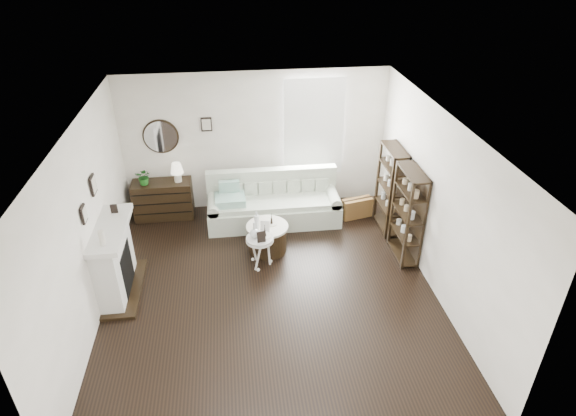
{
  "coord_description": "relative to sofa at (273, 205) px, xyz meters",
  "views": [
    {
      "loc": [
        -0.47,
        -5.8,
        4.89
      ],
      "look_at": [
        0.37,
        0.8,
        0.99
      ],
      "focal_mm": 30.0,
      "sensor_mm": 36.0,
      "label": 1
    }
  ],
  "objects": [
    {
      "name": "quilt",
      "position": [
        -0.81,
        -0.12,
        0.25
      ],
      "size": [
        0.57,
        0.47,
        0.14
      ],
      "primitive_type": "cube",
      "rotation": [
        0.0,
        0.0,
        0.04
      ],
      "color": "#24865F",
      "rests_on": "sofa"
    },
    {
      "name": "eiffel_drum",
      "position": [
        -0.12,
        -0.94,
        0.27
      ],
      "size": [
        0.12,
        0.12,
        0.18
      ],
      "primitive_type": null,
      "rotation": [
        0.0,
        0.0,
        0.11
      ],
      "color": "black",
      "rests_on": "drum_table"
    },
    {
      "name": "potted_plant",
      "position": [
        -2.36,
        0.35,
        0.58
      ],
      "size": [
        0.32,
        0.29,
        0.32
      ],
      "primitive_type": "imported",
      "rotation": [
        0.0,
        0.0,
        -0.15
      ],
      "color": "#1A5919",
      "rests_on": "dresser"
    },
    {
      "name": "card_frame_ped",
      "position": [
        -0.34,
        -1.53,
        0.32
      ],
      "size": [
        0.15,
        0.08,
        0.18
      ],
      "primitive_type": "cube",
      "rotation": [
        -0.21,
        0.0,
        0.17
      ],
      "color": "black",
      "rests_on": "pedestal_table"
    },
    {
      "name": "dresser",
      "position": [
        -2.08,
        0.39,
        0.05
      ],
      "size": [
        1.11,
        0.48,
        0.74
      ],
      "color": "black",
      "rests_on": "ground"
    },
    {
      "name": "sofa",
      "position": [
        0.0,
        0.0,
        0.0
      ],
      "size": [
        2.47,
        0.85,
        0.96
      ],
      "color": "beige",
      "rests_on": "ground"
    },
    {
      "name": "flask_ped",
      "position": [
        -0.44,
        -1.39,
        0.37
      ],
      "size": [
        0.15,
        0.15,
        0.29
      ],
      "primitive_type": null,
      "color": "silver",
      "rests_on": "pedestal_table"
    },
    {
      "name": "suitcase",
      "position": [
        1.61,
        -0.1,
        -0.12
      ],
      "size": [
        0.62,
        0.33,
        0.39
      ],
      "primitive_type": "cube",
      "rotation": [
        0.0,
        0.0,
        0.23
      ],
      "color": "brown",
      "rests_on": "ground"
    },
    {
      "name": "shelf_unit_far",
      "position": [
        2.08,
        -0.53,
        0.48
      ],
      "size": [
        0.3,
        0.8,
        1.6
      ],
      "color": "black",
      "rests_on": "ground"
    },
    {
      "name": "fireplace",
      "position": [
        -2.57,
        -1.78,
        0.22
      ],
      "size": [
        0.5,
        1.4,
        1.84
      ],
      "color": "silver",
      "rests_on": "ground"
    },
    {
      "name": "eiffel_ped",
      "position": [
        -0.27,
        -1.38,
        0.33
      ],
      "size": [
        0.12,
        0.12,
        0.2
      ],
      "primitive_type": null,
      "rotation": [
        0.0,
        0.0,
        -0.07
      ],
      "color": "black",
      "rests_on": "pedestal_table"
    },
    {
      "name": "pedestal_table",
      "position": [
        -0.36,
        -1.41,
        0.18
      ],
      "size": [
        0.45,
        0.45,
        0.55
      ],
      "rotation": [
        0.0,
        0.0,
        -0.3
      ],
      "color": "silver",
      "rests_on": "ground"
    },
    {
      "name": "shelf_unit_near",
      "position": [
        2.08,
        -1.43,
        0.48
      ],
      "size": [
        0.3,
        0.8,
        1.6
      ],
      "color": "black",
      "rests_on": "ground"
    },
    {
      "name": "room",
      "position": [
        0.48,
        0.62,
        1.28
      ],
      "size": [
        5.5,
        5.5,
        5.5
      ],
      "color": "black",
      "rests_on": "ground"
    },
    {
      "name": "drum_table",
      "position": [
        -0.2,
        -0.99,
        -0.06
      ],
      "size": [
        0.72,
        0.72,
        0.5
      ],
      "rotation": [
        0.0,
        0.0,
        -0.25
      ],
      "color": "black",
      "rests_on": "ground"
    },
    {
      "name": "bottle_drum",
      "position": [
        -0.38,
        -1.07,
        0.35
      ],
      "size": [
        0.08,
        0.08,
        0.33
      ],
      "primitive_type": "cylinder",
      "color": "silver",
      "rests_on": "drum_table"
    },
    {
      "name": "card_frame_drum",
      "position": [
        -0.25,
        -1.17,
        0.28
      ],
      "size": [
        0.16,
        0.09,
        0.2
      ],
      "primitive_type": "cube",
      "rotation": [
        -0.21,
        0.0,
        -0.21
      ],
      "color": "silver",
      "rests_on": "drum_table"
    },
    {
      "name": "table_lamp",
      "position": [
        -1.76,
        0.39,
        0.61
      ],
      "size": [
        0.3,
        0.3,
        0.37
      ],
      "primitive_type": null,
      "rotation": [
        0.0,
        0.0,
        -0.32
      ],
      "color": "#EBE2C6",
      "rests_on": "dresser"
    }
  ]
}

